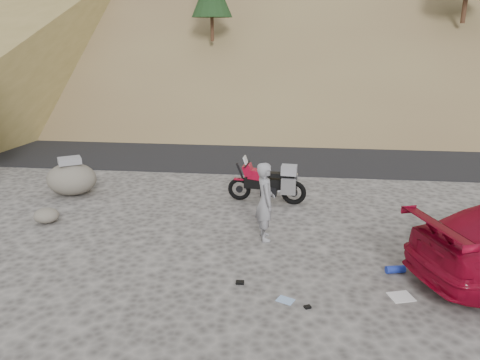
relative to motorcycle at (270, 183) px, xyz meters
The scene contains 11 objects.
ground 3.05m from the motorcycle, 79.78° to the right, with size 140.00×140.00×0.00m, color #44413F.
road 6.10m from the motorcycle, 84.98° to the left, with size 120.00×7.00×0.05m, color black.
motorcycle is the anchor object (origin of this frame).
man 2.53m from the motorcycle, 90.04° to the right, with size 0.68×0.45×1.87m, color gray.
boulder 5.94m from the motorcycle, behind, with size 1.80×1.67×1.14m.
small_rock 6.03m from the motorcycle, 159.27° to the right, with size 0.69×0.63×0.38m.
gear_white_cloth 5.49m from the motorcycle, 60.73° to the right, with size 0.42×0.37×0.01m, color white.
gear_blue_mat 4.74m from the motorcycle, 54.45° to the right, with size 0.16×0.16×0.39m, color #1B31A6.
gear_glove_a 4.65m from the motorcycle, 94.37° to the right, with size 0.16×0.11×0.05m, color black.
gear_glove_b 5.42m from the motorcycle, 80.01° to the right, with size 0.12×0.09×0.04m, color black.
gear_blue_cloth 5.17m from the motorcycle, 83.98° to the right, with size 0.30×0.22×0.01m, color #88A7D3.
Camera 1 is at (0.01, -9.68, 4.71)m, focal length 35.00 mm.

